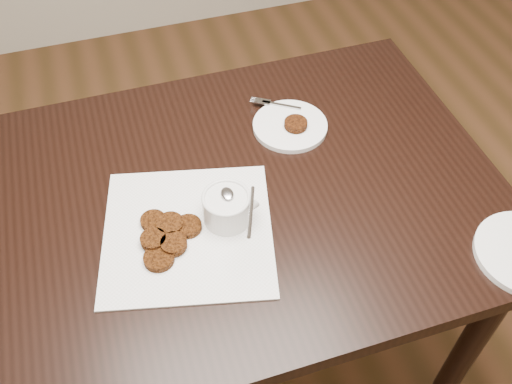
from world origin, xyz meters
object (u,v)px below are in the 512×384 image
at_px(sauce_ramekin, 226,197).
at_px(napkin, 188,232).
at_px(plate_with_patty, 290,124).
at_px(table, 214,291).

bearing_deg(sauce_ramekin, napkin, -174.23).
height_order(napkin, plate_with_patty, plate_with_patty).
height_order(table, napkin, napkin).
height_order(table, plate_with_patty, plate_with_patty).
relative_size(table, sauce_ramekin, 9.57).
bearing_deg(plate_with_patty, table, -148.33).
bearing_deg(plate_with_patty, napkin, -142.81).
xyz_separation_m(table, plate_with_patty, (0.25, 0.15, 0.39)).
xyz_separation_m(table, napkin, (-0.05, -0.08, 0.38)).
distance_m(sauce_ramekin, plate_with_patty, 0.32).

